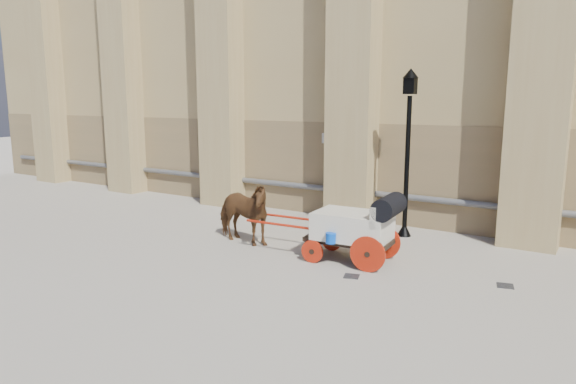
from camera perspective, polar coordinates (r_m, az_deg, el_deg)
The scene contains 6 objects.
ground at distance 12.39m, azimuth 3.90°, elevation -7.22°, with size 90.00×90.00×0.00m, color gray.
horse at distance 13.35m, azimuth -5.16°, elevation -2.29°, with size 0.89×1.95×1.65m, color brown.
carriage at distance 11.88m, azimuth 7.74°, elevation -3.65°, with size 3.78×1.40×1.63m.
street_lamp at distance 14.15m, azimuth 13.15°, elevation 4.72°, with size 0.42×0.42×4.51m.
drain_grate_near at distance 11.14m, azimuth 7.07°, elevation -9.27°, with size 0.32×0.32×0.01m, color black.
drain_grate_far at distance 11.41m, azimuth 22.99°, elevation -9.56°, with size 0.32×0.32×0.01m, color black.
Camera 1 is at (5.58, -10.41, 3.73)m, focal length 32.00 mm.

